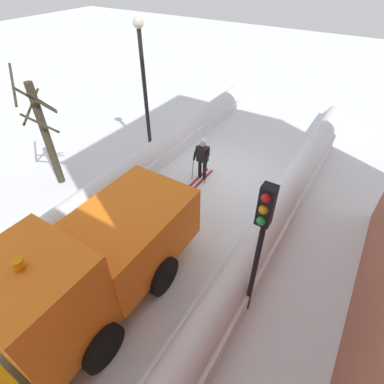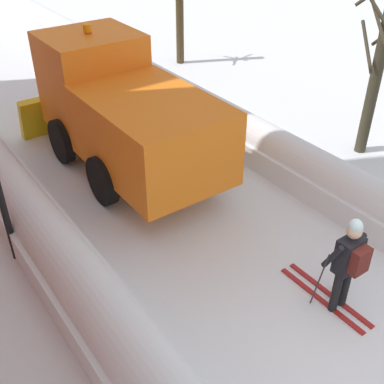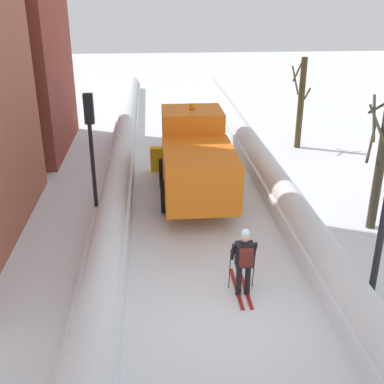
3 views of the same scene
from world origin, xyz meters
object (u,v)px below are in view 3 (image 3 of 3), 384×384
(skier, at_px, (244,259))
(bare_tree_mid, at_px, (301,102))
(traffic_light_pole, at_px, (91,134))
(plow_truck, at_px, (196,158))
(bare_tree_near, at_px, (380,162))

(skier, xyz_separation_m, bare_tree_mid, (4.77, 11.65, 1.16))
(traffic_light_pole, bearing_deg, plow_truck, 26.91)
(bare_tree_near, bearing_deg, skier, -145.11)
(bare_tree_near, xyz_separation_m, bare_tree_mid, (0.08, 8.38, -0.01))
(skier, bearing_deg, bare_tree_near, 34.89)
(plow_truck, relative_size, traffic_light_pole, 1.44)
(skier, height_order, traffic_light_pole, traffic_light_pole)
(traffic_light_pole, xyz_separation_m, bare_tree_near, (8.64, -1.16, -0.74))
(plow_truck, height_order, bare_tree_mid, bare_tree_mid)
(skier, bearing_deg, bare_tree_mid, 67.72)
(traffic_light_pole, distance_m, bare_tree_near, 8.74)
(plow_truck, height_order, bare_tree_near, bare_tree_near)
(skier, relative_size, bare_tree_near, 0.40)
(traffic_light_pole, xyz_separation_m, bare_tree_mid, (8.72, 7.22, -0.75))
(plow_truck, bearing_deg, skier, -84.36)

